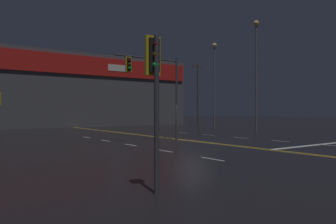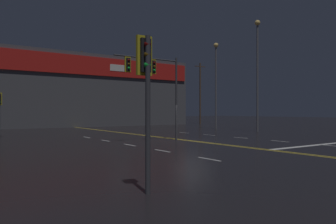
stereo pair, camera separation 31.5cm
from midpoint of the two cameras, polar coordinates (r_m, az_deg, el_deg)
ground_plane at (r=22.76m, az=4.56°, el=-5.05°), size 200.00×200.00×0.00m
road_markings at (r=22.44m, az=8.32°, el=-5.11°), size 14.35×60.00×0.01m
traffic_signal_median at (r=22.41m, az=-2.22°, el=6.39°), size 4.94×0.36×5.88m
traffic_signal_corner_southwest at (r=8.16m, az=-2.79°, el=6.09°), size 0.42×0.36×3.92m
streetlight_near_left at (r=35.05m, az=15.57°, el=8.36°), size 0.56×0.56×11.39m
streetlight_median_approach at (r=39.44m, az=8.58°, el=6.48°), size 0.56×0.56×10.19m
building_backdrop at (r=48.67m, az=-17.45°, el=3.47°), size 35.85×10.23×9.83m
utility_pole_row at (r=44.43m, az=-15.55°, el=4.15°), size 46.10×0.26×10.19m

